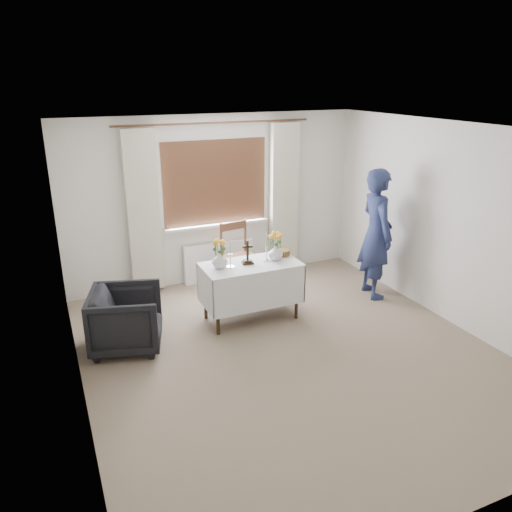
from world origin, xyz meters
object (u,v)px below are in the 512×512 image
Objects in this scene: wooden_cross at (248,252)px; altar_table at (251,291)px; person at (376,234)px; flower_vase_right at (275,253)px; wooden_chair at (241,259)px; armchair at (126,319)px; flower_vase_left at (220,260)px.

altar_table is at bearing -16.90° from wooden_cross.
person is 6.04× the size of wooden_cross.
wooden_chair is at bearing 100.03° from flower_vase_right.
armchair is (-1.60, -0.10, -0.02)m from altar_table.
flower_vase_left reaches higher than altar_table.
flower_vase_left is at bearing -136.27° from wooden_chair.
wooden_cross is (-0.04, 0.02, 0.53)m from altar_table.
person is 1.56m from flower_vase_right.
armchair is (-1.81, -0.94, -0.15)m from wooden_chair.
flower_vase_right is at bearing 99.10° from person.
altar_table is 0.59m from flower_vase_right.
person is 9.29× the size of flower_vase_right.
wooden_cross is at bearing -69.51° from armchair.
person is 2.31m from flower_vase_left.
wooden_cross is 1.54× the size of flower_vase_right.
person reaches higher than flower_vase_left.
flower_vase_left is (-0.61, -0.81, 0.35)m from wooden_chair.
altar_table reaches higher than armchair.
flower_vase_right is at bearing -1.18° from flower_vase_left.
wooden_chair reaches higher than flower_vase_left.
flower_vase_right is (0.75, -0.02, -0.00)m from flower_vase_left.
altar_table is 1.20× the size of wooden_chair.
armchair is at bearing -176.31° from altar_table.
wooden_cross is at bearing 178.73° from flower_vase_right.
person is at bearing 9.10° from wooden_cross.
person is (1.70, -0.84, 0.40)m from wooden_chair.
wooden_chair is 0.56× the size of person.
flower_vase_right is at bearing 8.40° from wooden_cross.
person is at bearing -0.04° from altar_table.
wooden_chair reaches higher than flower_vase_right.
altar_table is 1.61m from armchair.
wooden_cross is (-0.24, -0.82, 0.40)m from wooden_chair.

